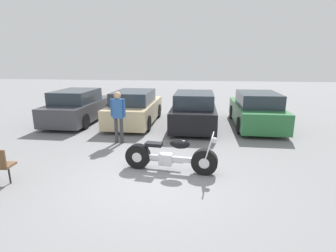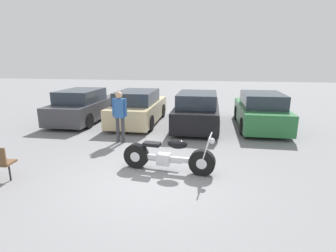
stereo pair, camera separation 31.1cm
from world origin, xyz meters
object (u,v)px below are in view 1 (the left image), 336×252
at_px(person_standing, 118,113).
at_px(parked_car_black, 194,111).
at_px(parked_car_champagne, 135,108).
at_px(parked_car_green, 256,111).
at_px(parked_car_dark_grey, 79,107).
at_px(motorcycle, 169,156).

bearing_deg(person_standing, parked_car_black, 47.00).
xyz_separation_m(parked_car_champagne, parked_car_green, (5.30, 0.08, 0.00)).
relative_size(parked_car_dark_grey, parked_car_green, 1.00).
height_order(motorcycle, parked_car_black, parked_car_black).
distance_m(parked_car_black, person_standing, 3.68).
distance_m(parked_car_dark_grey, parked_car_black, 5.31).
bearing_deg(motorcycle, person_standing, 133.23).
bearing_deg(motorcycle, parked_car_dark_grey, 133.74).
height_order(parked_car_dark_grey, person_standing, person_standing).
bearing_deg(person_standing, parked_car_green, 30.21).
distance_m(parked_car_champagne, parked_car_green, 5.30).
xyz_separation_m(motorcycle, parked_car_dark_grey, (-4.80, 5.02, 0.28)).
height_order(parked_car_dark_grey, parked_car_green, same).
xyz_separation_m(parked_car_dark_grey, parked_car_green, (7.95, 0.10, 0.00)).
xyz_separation_m(motorcycle, person_standing, (-1.99, 2.12, 0.66)).
bearing_deg(person_standing, parked_car_dark_grey, 134.10).
bearing_deg(parked_car_black, parked_car_green, 6.92).
relative_size(parked_car_dark_grey, person_standing, 2.44).
xyz_separation_m(parked_car_black, person_standing, (-2.49, -2.67, 0.38)).
distance_m(motorcycle, parked_car_champagne, 5.49).
xyz_separation_m(parked_car_dark_grey, parked_car_black, (5.30, -0.22, 0.00)).
distance_m(parked_car_black, parked_car_green, 2.67).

